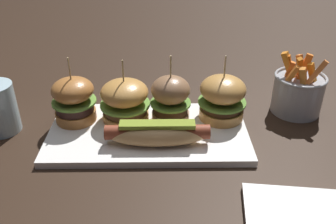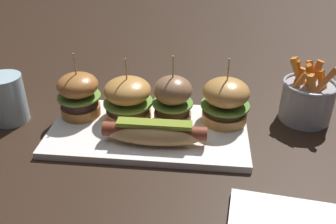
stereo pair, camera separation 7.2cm
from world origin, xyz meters
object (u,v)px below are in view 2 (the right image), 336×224
(slider_center_left, at_px, (128,98))
(slider_far_right, at_px, (225,100))
(water_glass, at_px, (7,99))
(hot_dog, at_px, (155,133))
(fries_bucket, at_px, (307,99))
(platter_main, at_px, (149,131))
(slider_far_left, at_px, (79,94))
(slider_center_right, at_px, (173,99))

(slider_center_left, bearing_deg, slider_far_right, 1.31)
(slider_center_left, relative_size, slider_far_right, 0.96)
(slider_center_left, bearing_deg, water_glass, -176.08)
(hot_dog, relative_size, slider_far_right, 1.41)
(slider_center_left, xyz_separation_m, fries_bucket, (0.37, 0.05, -0.01))
(platter_main, bearing_deg, hot_dog, -68.57)
(slider_far_left, relative_size, fries_bucket, 1.01)
(hot_dog, height_order, fries_bucket, fries_bucket)
(slider_far_left, bearing_deg, slider_far_right, 1.04)
(platter_main, relative_size, slider_center_left, 2.99)
(platter_main, relative_size, slider_center_right, 2.78)
(hot_dog, relative_size, slider_center_left, 1.48)
(slider_center_left, distance_m, slider_center_right, 0.09)
(slider_center_left, height_order, fries_bucket, slider_center_left)
(platter_main, relative_size, hot_dog, 2.03)
(water_glass, bearing_deg, hot_dog, -12.72)
(platter_main, height_order, hot_dog, hot_dog)
(slider_center_right, bearing_deg, slider_far_left, 179.26)
(hot_dog, distance_m, slider_far_right, 0.16)
(hot_dog, height_order, slider_center_left, slider_center_left)
(slider_center_left, height_order, slider_center_right, slider_center_right)
(slider_center_left, height_order, water_glass, slider_center_left)
(slider_center_right, height_order, slider_far_right, slider_center_right)
(hot_dog, distance_m, water_glass, 0.33)
(slider_far_left, xyz_separation_m, water_glass, (-0.15, -0.02, -0.01))
(hot_dog, bearing_deg, platter_main, 111.43)
(water_glass, bearing_deg, platter_main, -4.42)
(slider_far_right, bearing_deg, slider_center_left, -178.69)
(slider_far_left, relative_size, slider_center_left, 1.04)
(slider_far_left, height_order, slider_center_left, slider_far_left)
(slider_center_right, height_order, fries_bucket, slider_center_right)
(hot_dog, relative_size, water_glass, 1.90)
(slider_far_right, bearing_deg, hot_dog, -144.53)
(platter_main, distance_m, slider_center_left, 0.08)
(platter_main, bearing_deg, slider_center_right, 39.44)
(slider_far_right, bearing_deg, fries_bucket, 15.65)
(slider_center_right, xyz_separation_m, water_glass, (-0.35, -0.01, -0.01))
(fries_bucket, height_order, water_glass, fries_bucket)
(hot_dog, relative_size, slider_far_left, 1.41)
(hot_dog, height_order, slider_far_right, slider_far_right)
(slider_center_right, bearing_deg, water_glass, -177.70)
(hot_dog, xyz_separation_m, slider_far_left, (-0.17, 0.09, 0.03))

